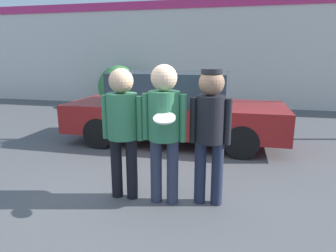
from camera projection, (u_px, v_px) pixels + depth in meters
ground_plane at (150, 196)px, 4.18m from camera, size 56.00×56.00×0.00m
storefront_building at (209, 54)px, 11.05m from camera, size 24.00×0.22×3.86m
person_left at (123, 122)px, 3.90m from camera, size 0.57×0.40×1.75m
person_middle_with_frisbee at (164, 121)px, 3.74m from camera, size 0.57×0.60×1.81m
person_right at (210, 125)px, 3.73m from camera, size 0.52×0.35×1.75m
parked_car_near at (174, 108)px, 6.58m from camera, size 4.67×1.78×1.55m
shrub at (119, 86)px, 11.13m from camera, size 1.54×1.54×1.54m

